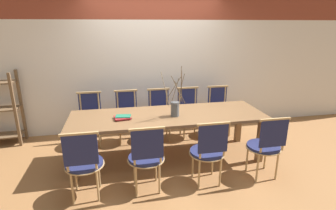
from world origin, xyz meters
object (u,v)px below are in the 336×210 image
chair_far_center (160,113)px  vase_centerpiece (175,108)px  chair_near_center (208,150)px  dining_table (168,120)px  book_stack (123,117)px

chair_far_center → vase_centerpiece: bearing=95.5°
chair_near_center → chair_far_center: (-0.36, 1.57, 0.00)m
chair_near_center → chair_far_center: 1.61m
dining_table → book_stack: bearing=-175.4°
dining_table → vase_centerpiece: 0.24m
dining_table → vase_centerpiece: (0.09, -0.08, 0.21)m
chair_far_center → dining_table: bearing=89.5°
book_stack → chair_far_center: bearing=51.1°
chair_near_center → chair_far_center: bearing=103.0°
vase_centerpiece → dining_table: bearing=137.3°
dining_table → chair_far_center: (0.01, 0.78, -0.15)m
chair_near_center → dining_table: bearing=115.1°
chair_near_center → book_stack: chair_near_center is taller
vase_centerpiece → book_stack: size_ratio=2.97×
dining_table → book_stack: book_stack is taller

